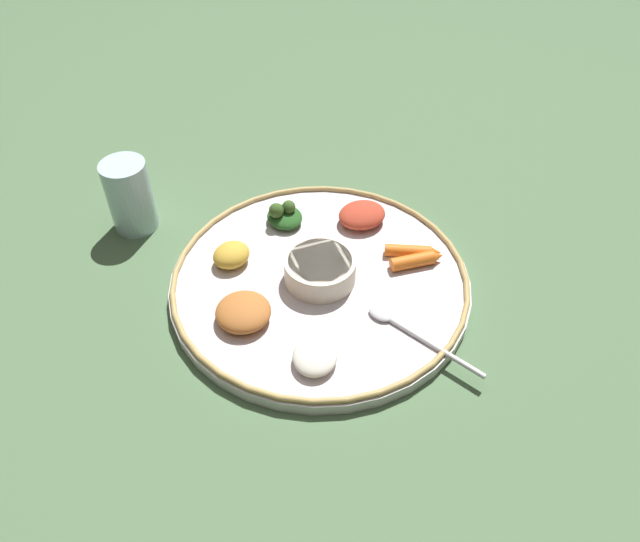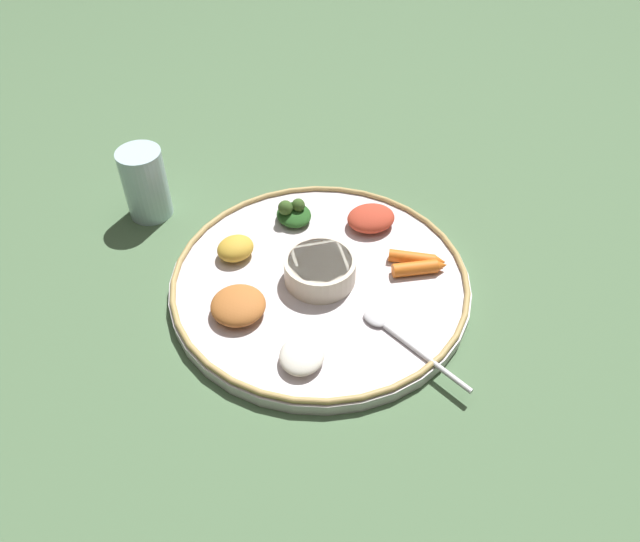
% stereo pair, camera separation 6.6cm
% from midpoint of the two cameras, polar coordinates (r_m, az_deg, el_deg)
% --- Properties ---
extents(ground_plane, '(2.40, 2.40, 0.00)m').
position_cam_midpoint_polar(ground_plane, '(0.86, 2.20, -1.62)').
color(ground_plane, '#4C6B47').
extents(platter, '(0.41, 0.41, 0.02)m').
position_cam_midpoint_polar(platter, '(0.86, 2.22, -1.21)').
color(platter, silver).
rests_on(platter, ground_plane).
extents(platter_rim, '(0.41, 0.41, 0.01)m').
position_cam_midpoint_polar(platter_rim, '(0.85, 2.24, -0.66)').
color(platter_rim, tan).
rests_on(platter_rim, platter).
extents(center_bowl, '(0.10, 0.10, 0.04)m').
position_cam_midpoint_polar(center_bowl, '(0.84, 2.27, 0.14)').
color(center_bowl, beige).
rests_on(center_bowl, platter).
extents(spoon, '(0.14, 0.12, 0.01)m').
position_cam_midpoint_polar(spoon, '(0.79, 9.67, -6.04)').
color(spoon, silver).
rests_on(spoon, platter).
extents(greens_pile, '(0.07, 0.08, 0.04)m').
position_cam_midpoint_polar(greens_pile, '(0.93, -0.44, 5.30)').
color(greens_pile, '#23511E').
rests_on(greens_pile, platter).
extents(carrot_near_spoon, '(0.08, 0.04, 0.02)m').
position_cam_midpoint_polar(carrot_near_spoon, '(0.87, 11.30, 0.20)').
color(carrot_near_spoon, orange).
rests_on(carrot_near_spoon, platter).
extents(carrot_outer, '(0.08, 0.02, 0.02)m').
position_cam_midpoint_polar(carrot_outer, '(0.88, 11.00, 1.06)').
color(carrot_outer, orange).
rests_on(carrot_outer, platter).
extents(mound_lentil_yellow, '(0.07, 0.07, 0.03)m').
position_cam_midpoint_polar(mound_lentil_yellow, '(0.88, -5.65, 2.01)').
color(mound_lentil_yellow, gold).
rests_on(mound_lentil_yellow, platter).
extents(mound_berbere_red, '(0.09, 0.09, 0.03)m').
position_cam_midpoint_polar(mound_berbere_red, '(0.93, 6.76, 4.77)').
color(mound_berbere_red, '#B73D28').
rests_on(mound_berbere_red, platter).
extents(mound_rice_white, '(0.06, 0.07, 0.02)m').
position_cam_midpoint_polar(mound_rice_white, '(0.75, 1.01, -7.85)').
color(mound_rice_white, silver).
rests_on(mound_rice_white, platter).
extents(mound_chickpea, '(0.10, 0.10, 0.03)m').
position_cam_midpoint_polar(mound_chickpea, '(0.80, -5.19, -3.26)').
color(mound_chickpea, '#B2662D').
rests_on(mound_chickpea, platter).
extents(drinking_glass, '(0.07, 0.07, 0.11)m').
position_cam_midpoint_polar(drinking_glass, '(0.98, -13.83, 7.38)').
color(drinking_glass, silver).
rests_on(drinking_glass, ground_plane).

